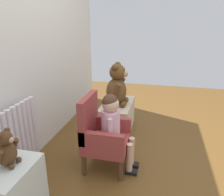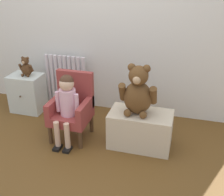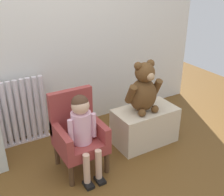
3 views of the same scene
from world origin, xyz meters
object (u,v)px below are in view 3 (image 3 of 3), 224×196
at_px(large_teddy_bear, 144,90).
at_px(child_armchair, 78,133).
at_px(low_bench, 145,126).
at_px(child_figure, 82,125).
at_px(radiator, 19,113).

bearing_deg(large_teddy_bear, child_armchair, -179.66).
relative_size(low_bench, large_teddy_bear, 1.24).
bearing_deg(child_figure, low_bench, 9.14).
distance_m(radiator, child_figure, 0.83).
xyz_separation_m(radiator, large_teddy_bear, (1.06, -0.63, 0.26)).
xyz_separation_m(child_figure, low_bench, (0.74, 0.12, -0.30)).
bearing_deg(child_armchair, large_teddy_bear, 0.34).
height_order(radiator, child_figure, child_figure).
bearing_deg(child_armchair, child_figure, -90.00).
relative_size(radiator, large_teddy_bear, 1.37).
xyz_separation_m(child_armchair, low_bench, (0.74, 0.01, -0.16)).
relative_size(child_armchair, large_teddy_bear, 1.39).
height_order(radiator, large_teddy_bear, large_teddy_bear).
bearing_deg(low_bench, child_figure, -170.86).
distance_m(child_figure, large_teddy_bear, 0.72).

